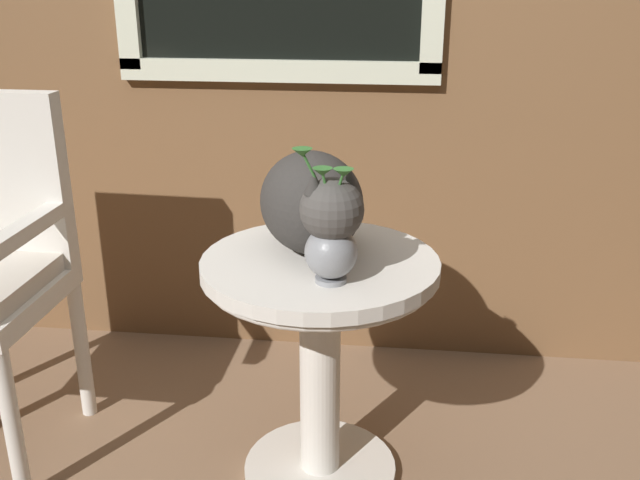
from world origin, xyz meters
The scene contains 3 objects.
wicker_side_table centered at (0.13, 0.14, 0.45)m, with size 0.59×0.59×0.64m.
cat centered at (0.11, 0.19, 0.77)m, with size 0.35×0.60×0.26m.
pewter_vase_with_ivy centered at (0.17, 0.01, 0.73)m, with size 0.14×0.12×0.31m.
Camera 1 is at (0.33, -1.48, 1.31)m, focal length 40.29 mm.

